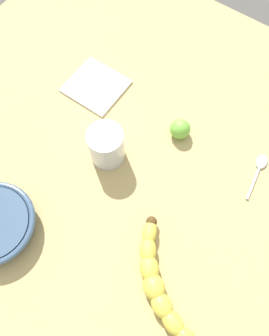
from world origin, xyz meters
TOP-DOWN VIEW (x-y plane):
  - wooden_tabletop at (0.00, 0.00)cm, footprint 120.00×120.00cm
  - banana at (-14.60, 9.78)cm, footprint 20.72×15.83cm
  - smoothie_glass at (9.24, -6.10)cm, footprint 7.38×7.38cm
  - lime_fruit at (-0.54, -19.40)cm, footprint 4.48×4.48cm
  - teaspoon at (-18.81, -23.12)cm, footprint 3.04×11.29cm
  - folded_napkin at (22.38, -18.77)cm, footprint 12.87×12.18cm

SIDE VIEW (x-z plane):
  - wooden_tabletop at x=0.00cm, z-range 0.00..3.00cm
  - folded_napkin at x=22.38cm, z-range 3.00..3.60cm
  - teaspoon at x=-18.81cm, z-range 3.00..3.80cm
  - banana at x=-14.60cm, z-range 3.00..6.90cm
  - lime_fruit at x=-0.54cm, z-range 3.00..7.48cm
  - smoothie_glass at x=9.24cm, z-range 2.75..11.59cm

